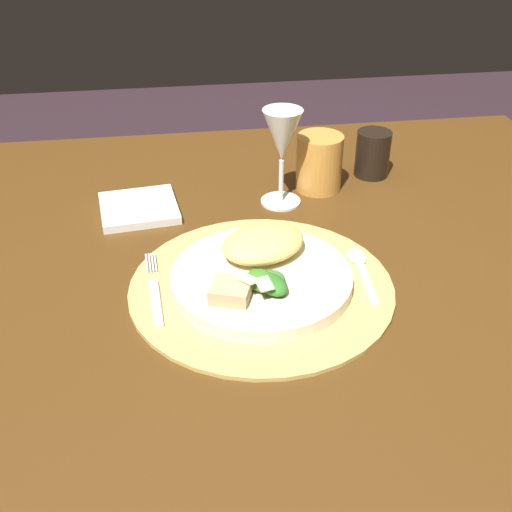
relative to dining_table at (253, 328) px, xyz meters
The scene contains 12 objects.
dining_table is the anchor object (origin of this frame).
placemat 0.12m from the dining_table, 83.75° to the right, with size 0.35×0.35×0.01m, color tan.
dinner_plate 0.13m from the dining_table, 83.75° to the right, with size 0.24×0.24×0.02m, color silver.
pasta_serving 0.15m from the dining_table, 17.38° to the right, with size 0.12×0.09×0.03m, color #E8D063.
salad_greens 0.16m from the dining_table, 84.42° to the right, with size 0.07×0.07×0.03m.
bread_piece 0.17m from the dining_table, 113.58° to the right, with size 0.05×0.05×0.02m, color tan.
fork 0.18m from the dining_table, 162.58° to the right, with size 0.02×0.16×0.00m.
spoon 0.19m from the dining_table, ahead, with size 0.03×0.14×0.01m.
napkin 0.27m from the dining_table, 129.62° to the left, with size 0.12×0.12×0.01m, color white.
wine_glass 0.30m from the dining_table, 68.90° to the left, with size 0.07×0.07×0.16m.
amber_tumbler 0.32m from the dining_table, 57.87° to the left, with size 0.08×0.08×0.10m, color gold.
dark_tumbler 0.40m from the dining_table, 47.00° to the left, with size 0.06×0.06×0.08m, color black.
Camera 1 is at (-0.10, -0.72, 1.21)m, focal length 44.23 mm.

